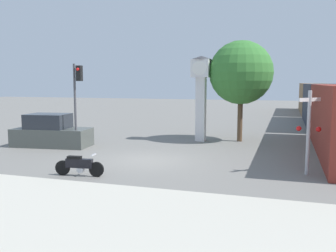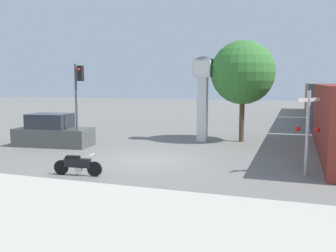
# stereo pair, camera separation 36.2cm
# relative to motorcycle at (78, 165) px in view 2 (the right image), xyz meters

# --- Properties ---
(ground_plane) EXTENTS (120.00, 120.00, 0.00)m
(ground_plane) POSITION_rel_motorcycle_xyz_m (1.48, 3.46, -0.41)
(ground_plane) COLOR slate
(sidewalk_strip) EXTENTS (36.00, 6.00, 0.10)m
(sidewalk_strip) POSITION_rel_motorcycle_xyz_m (1.48, -4.00, -0.36)
(sidewalk_strip) COLOR #BCB7A8
(sidewalk_strip) RESTS_ON ground_plane
(motorcycle) EXTENTS (1.93, 0.45, 0.85)m
(motorcycle) POSITION_rel_motorcycle_xyz_m (0.00, 0.00, 0.00)
(motorcycle) COLOR black
(motorcycle) RESTS_ON ground_plane
(clock_tower) EXTENTS (1.27, 1.27, 5.08)m
(clock_tower) POSITION_rel_motorcycle_xyz_m (2.49, 9.76, 2.94)
(clock_tower) COLOR white
(clock_tower) RESTS_ON ground_plane
(freight_train) EXTENTS (2.80, 39.13, 3.40)m
(freight_train) POSITION_rel_motorcycle_xyz_m (10.29, 21.31, 1.29)
(freight_train) COLOR maroon
(freight_train) RESTS_ON ground_plane
(traffic_light) EXTENTS (0.50, 0.35, 4.49)m
(traffic_light) POSITION_rel_motorcycle_xyz_m (-3.09, 5.08, 2.67)
(traffic_light) COLOR #47474C
(traffic_light) RESTS_ON ground_plane
(railroad_crossing_signal) EXTENTS (0.90, 0.82, 3.23)m
(railroad_crossing_signal) POSITION_rel_motorcycle_xyz_m (8.22, 2.86, 1.37)
(railroad_crossing_signal) COLOR #B7B7BC
(railroad_crossing_signal) RESTS_ON ground_plane
(street_tree) EXTENTS (3.75, 3.75, 5.98)m
(street_tree) POSITION_rel_motorcycle_xyz_m (4.76, 10.32, 3.68)
(street_tree) COLOR brown
(street_tree) RESTS_ON ground_plane
(parked_car) EXTENTS (4.38, 2.28, 1.80)m
(parked_car) POSITION_rel_motorcycle_xyz_m (-4.98, 5.37, 0.34)
(parked_car) COLOR #4C514C
(parked_car) RESTS_ON ground_plane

